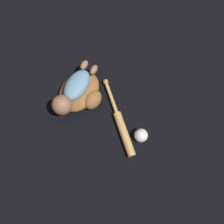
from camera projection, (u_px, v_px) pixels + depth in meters
ground_plane at (79, 97)px, 1.34m from camera, size 6.00×6.00×0.00m
baseball_glove at (81, 92)px, 1.30m from camera, size 0.33×0.31×0.09m
baby_figure at (71, 92)px, 1.20m from camera, size 0.37×0.17×0.11m
baseball_bat at (121, 126)px, 1.26m from camera, size 0.42×0.31×0.05m
baseball at (141, 135)px, 1.23m from camera, size 0.08×0.08×0.08m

